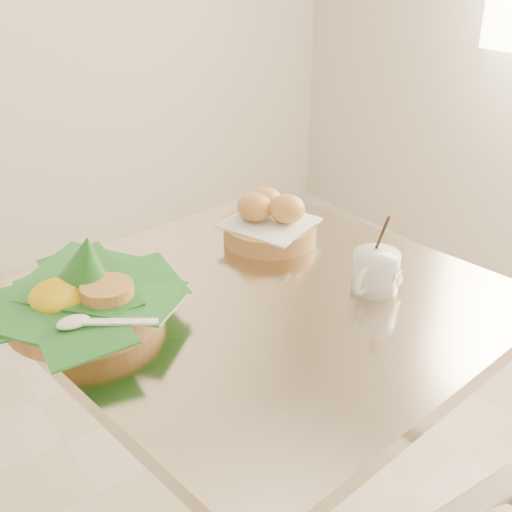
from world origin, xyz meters
TOP-DOWN VIEW (x-y plane):
  - cafe_table at (0.19, -0.02)m, footprint 0.79×0.79m
  - rice_basket at (-0.08, 0.09)m, footprint 0.30×0.30m
  - bread_basket at (0.33, 0.16)m, footprint 0.20×0.20m
  - coffee_mug at (0.35, -0.11)m, footprint 0.11×0.08m

SIDE VIEW (x-z plane):
  - cafe_table at x=0.19m, z-range 0.15..0.90m
  - coffee_mug at x=0.35m, z-range 0.72..0.85m
  - bread_basket at x=0.33m, z-range 0.74..0.83m
  - rice_basket at x=-0.08m, z-range 0.71..0.87m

